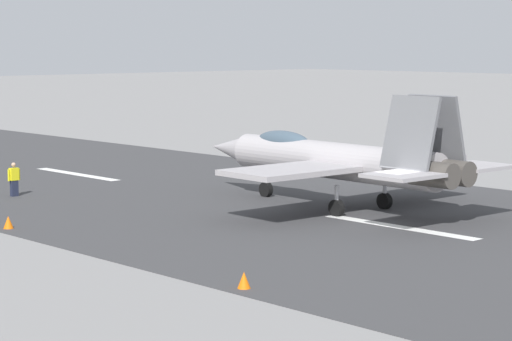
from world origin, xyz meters
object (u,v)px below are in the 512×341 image
(marker_cone_near, at_px, (244,280))
(marker_cone_mid, at_px, (8,222))
(fighter_jet, at_px, (335,159))
(crew_person, at_px, (14,180))

(marker_cone_near, bearing_deg, marker_cone_mid, 0.00)
(fighter_jet, bearing_deg, crew_person, 33.68)
(marker_cone_near, height_order, marker_cone_mid, same)
(crew_person, height_order, marker_cone_near, crew_person)
(crew_person, relative_size, marker_cone_mid, 3.17)
(marker_cone_near, distance_m, marker_cone_mid, 14.74)
(fighter_jet, xyz_separation_m, crew_person, (13.72, 9.14, -1.47))
(crew_person, bearing_deg, fighter_jet, -146.32)
(fighter_jet, height_order, marker_cone_near, fighter_jet)
(crew_person, xyz_separation_m, marker_cone_mid, (-8.18, 4.98, -0.60))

